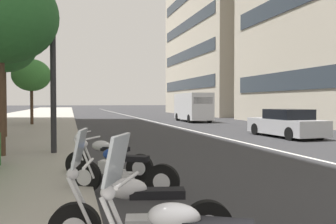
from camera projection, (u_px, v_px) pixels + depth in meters
sidewalk_right_plaza at (20, 122)px, 30.19m from camera, size 160.00×9.33×0.15m
lane_centre_stripe at (139, 118)px, 38.15m from camera, size 110.00×0.16×0.01m
motorcycle_under_tarp at (138, 217)px, 4.04m from camera, size 0.72×2.13×1.46m
motorcycle_far_end_row at (122, 174)px, 6.51m from camera, size 1.22×1.95×1.10m
motorcycle_nearest_camera at (107, 162)px, 7.90m from camera, size 1.25×1.90×1.09m
car_far_down_avenue at (286, 124)px, 17.55m from camera, size 4.48×1.99×1.42m
delivery_van_ahead at (193, 106)px, 31.49m from camera, size 5.65×2.19×2.57m
street_tree_near_plaza_corner at (0, 15)px, 10.32m from camera, size 3.41×3.41×5.68m
street_tree_far_plaza at (3, 45)px, 16.13m from camera, size 3.03×3.03×5.60m
street_tree_mid_sidewalk at (31, 75)px, 25.20m from camera, size 2.75×2.75×4.76m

